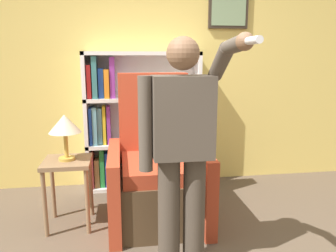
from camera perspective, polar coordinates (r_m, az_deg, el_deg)
The scene contains 6 objects.
wall_back at distance 3.81m, azimuth -2.08°, elevation 10.82°, with size 8.00×0.11×2.80m.
bookcase at distance 3.69m, azimuth -6.62°, elevation 0.67°, with size 1.27×0.28×1.53m.
armchair at distance 3.04m, azimuth -1.97°, elevation -8.71°, with size 0.86×0.92×1.33m.
person_standing at distance 2.13m, azimuth 2.50°, elevation -3.46°, with size 0.54×0.78×1.59m.
side_table at distance 2.99m, azimuth -17.04°, elevation -7.89°, with size 0.40×0.40×0.61m.
table_lamp at distance 2.88m, azimuth -17.54°, elevation 0.09°, with size 0.27×0.27×0.39m.
Camera 1 is at (-0.41, -1.76, 1.46)m, focal length 35.00 mm.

